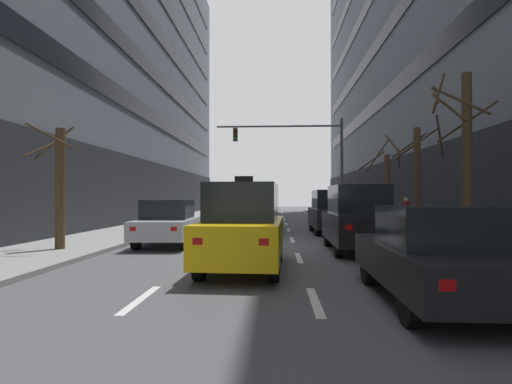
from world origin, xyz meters
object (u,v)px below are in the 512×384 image
at_px(car_parked_1, 357,218).
at_px(street_tree_2, 386,190).
at_px(car_driving_3, 264,208).
at_px(pedestrian_0, 361,208).
at_px(street_tree_3, 60,186).
at_px(taxi_driving_5, 242,206).
at_px(pedestrian_1, 406,211).
at_px(car_driving_4, 169,223).
at_px(car_parked_2, 331,212).
at_px(car_driving_2, 259,215).
at_px(traffic_signal_0, 305,151).
at_px(taxi_driving_0, 244,227).
at_px(car_parked_0, 434,255).
at_px(car_driving_1, 268,206).
at_px(street_tree_1, 417,180).
at_px(street_tree_0, 465,158).

height_order(car_parked_1, street_tree_2, street_tree_2).
distance_m(car_driving_3, pedestrian_0, 6.86).
height_order(car_driving_3, street_tree_3, street_tree_3).
bearing_deg(taxi_driving_5, pedestrian_0, -58.19).
height_order(car_driving_3, pedestrian_1, car_driving_3).
bearing_deg(car_driving_4, taxi_driving_5, 89.63).
distance_m(car_driving_4, car_parked_2, 8.53).
relative_size(car_driving_2, traffic_signal_0, 0.58).
bearing_deg(street_tree_3, car_parked_2, 37.60).
distance_m(traffic_signal_0, pedestrian_0, 6.45).
bearing_deg(pedestrian_0, car_driving_3, -178.89).
distance_m(street_tree_2, pedestrian_1, 2.85).
distance_m(taxi_driving_0, car_driving_3, 18.75).
bearing_deg(taxi_driving_5, street_tree_3, -95.62).
distance_m(car_driving_4, pedestrian_0, 17.18).
distance_m(car_driving_3, car_parked_0, 22.00).
height_order(car_driving_4, traffic_signal_0, traffic_signal_0).
bearing_deg(car_driving_2, traffic_signal_0, 54.67).
relative_size(taxi_driving_0, pedestrian_1, 2.77).
bearing_deg(car_driving_1, traffic_signal_0, -80.29).
distance_m(car_driving_1, car_driving_4, 26.61).
distance_m(street_tree_3, pedestrian_0, 20.86).
height_order(street_tree_1, street_tree_3, street_tree_1).
bearing_deg(pedestrian_1, car_parked_0, -105.93).
bearing_deg(pedestrian_1, car_driving_3, 136.25).
bearing_deg(street_tree_2, car_driving_4, -155.02).
bearing_deg(pedestrian_0, car_driving_1, 118.82).
bearing_deg(car_parked_2, street_tree_1, -62.68).
xyz_separation_m(car_driving_1, car_parked_1, (3.58, -27.84, 0.28)).
height_order(car_driving_1, car_driving_4, car_driving_4).
relative_size(taxi_driving_0, car_driving_2, 0.97).
xyz_separation_m(car_parked_2, street_tree_2, (2.52, -0.85, 1.08)).
xyz_separation_m(car_parked_0, pedestrian_1, (4.11, 14.38, 0.26)).
relative_size(taxi_driving_0, pedestrian_0, 2.88).
height_order(traffic_signal_0, street_tree_0, traffic_signal_0).
xyz_separation_m(taxi_driving_0, street_tree_2, (6.05, 9.30, 1.08)).
bearing_deg(traffic_signal_0, car_driving_2, -125.33).
bearing_deg(car_driving_3, traffic_signal_0, -49.46).
relative_size(car_driving_3, car_parked_1, 0.93).
bearing_deg(car_driving_4, car_parked_2, 37.43).
distance_m(taxi_driving_5, street_tree_2, 27.12).
relative_size(car_driving_3, car_parked_2, 0.96).
distance_m(car_driving_3, car_parked_1, 15.60).
distance_m(taxi_driving_5, street_tree_0, 34.77).
bearing_deg(street_tree_0, car_driving_1, 101.43).
bearing_deg(traffic_signal_0, taxi_driving_5, 106.53).
height_order(car_driving_1, taxi_driving_5, taxi_driving_5).
bearing_deg(car_driving_4, car_parked_0, -49.53).
height_order(car_parked_2, street_tree_1, street_tree_1).
relative_size(street_tree_2, pedestrian_1, 2.76).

